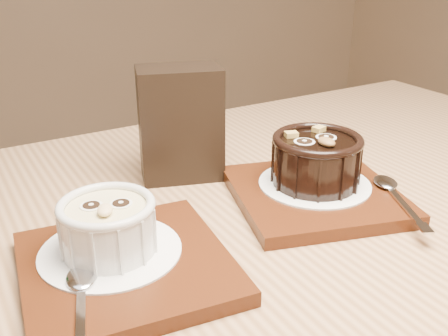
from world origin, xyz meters
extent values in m
cube|color=#8A603C|center=(0.02, 0.12, 0.73)|extent=(1.27, 0.90, 0.04)
cylinder|color=#8A603C|center=(0.54, 0.52, 0.35)|extent=(0.06, 0.06, 0.71)
cube|color=#461D0B|center=(-0.13, 0.13, 0.76)|extent=(0.18, 0.18, 0.01)
cylinder|color=white|center=(-0.14, 0.15, 0.77)|extent=(0.13, 0.13, 0.00)
cylinder|color=silver|center=(-0.14, 0.15, 0.79)|extent=(0.08, 0.08, 0.04)
cylinder|color=#D4C381|center=(-0.14, 0.15, 0.81)|extent=(0.07, 0.07, 0.00)
torus|color=silver|center=(-0.14, 0.15, 0.81)|extent=(0.09, 0.09, 0.01)
cylinder|color=black|center=(-0.15, 0.15, 0.81)|extent=(0.02, 0.02, 0.00)
cylinder|color=black|center=(-0.12, 0.15, 0.81)|extent=(0.02, 0.02, 0.00)
ellipsoid|color=#E1BE83|center=(-0.14, 0.13, 0.82)|extent=(0.02, 0.02, 0.01)
cube|color=#461D0B|center=(0.11, 0.18, 0.76)|extent=(0.21, 0.21, 0.01)
cylinder|color=white|center=(0.11, 0.19, 0.77)|extent=(0.13, 0.13, 0.00)
cylinder|color=black|center=(0.11, 0.19, 0.79)|extent=(0.10, 0.10, 0.05)
cylinder|color=black|center=(0.11, 0.19, 0.82)|extent=(0.08, 0.08, 0.00)
torus|color=black|center=(0.11, 0.19, 0.82)|extent=(0.10, 0.10, 0.01)
cylinder|color=black|center=(0.10, 0.19, 0.82)|extent=(0.02, 0.02, 0.00)
cylinder|color=black|center=(0.13, 0.19, 0.82)|extent=(0.02, 0.02, 0.00)
ellipsoid|color=brown|center=(0.11, 0.17, 0.82)|extent=(0.02, 0.02, 0.01)
cube|color=olive|center=(0.09, 0.21, 0.82)|extent=(0.02, 0.01, 0.01)
cube|color=olive|center=(0.13, 0.21, 0.82)|extent=(0.02, 0.01, 0.01)
cube|color=black|center=(-0.01, 0.31, 0.82)|extent=(0.11, 0.08, 0.14)
camera|label=1|loc=(-0.22, -0.27, 1.03)|focal=42.00mm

